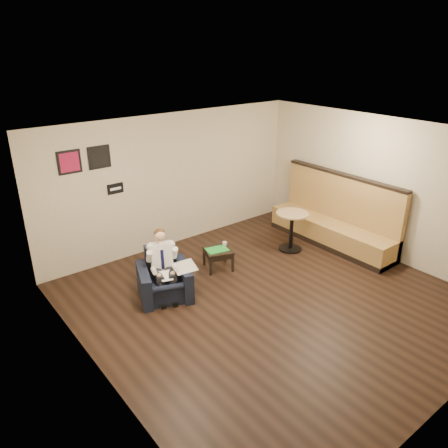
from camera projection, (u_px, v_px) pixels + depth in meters
ground at (270, 300)px, 7.48m from camera, size 6.00×6.00×0.00m
wall_back at (173, 181)px, 9.10m from camera, size 6.00×0.02×2.80m
wall_left at (94, 286)px, 5.23m from camera, size 0.02×6.00×2.80m
wall_right at (383, 188)px, 8.65m from camera, size 0.02×6.00×2.80m
ceiling at (278, 137)px, 6.39m from camera, size 6.00×6.00×0.02m
seating_sign at (115, 189)px, 8.31m from camera, size 0.32×0.02×0.20m
art_print_left at (69, 162)px, 7.60m from camera, size 0.42×0.03×0.42m
art_print_right at (99, 157)px, 7.92m from camera, size 0.42×0.03×0.42m
armchair at (164, 275)px, 7.45m from camera, size 1.10×1.10×0.83m
seated_man at (165, 270)px, 7.29m from camera, size 0.79×0.95×1.13m
lap_papers at (166, 276)px, 7.24m from camera, size 0.26×0.31×0.01m
newspaper at (185, 267)px, 7.40m from camera, size 0.48×0.54×0.01m
side_table at (218, 259)px, 8.45m from camera, size 0.64×0.64×0.41m
green_folder at (217, 250)px, 8.35m from camera, size 0.46×0.37×0.01m
coffee_mug at (224, 244)px, 8.50m from camera, size 0.10×0.10×0.09m
smartphone at (218, 246)px, 8.51m from camera, size 0.14×0.12×0.01m
banquette at (333, 211)px, 9.26m from camera, size 0.70×2.94×1.51m
cafe_table at (291, 231)px, 9.14m from camera, size 0.68×0.68×0.83m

